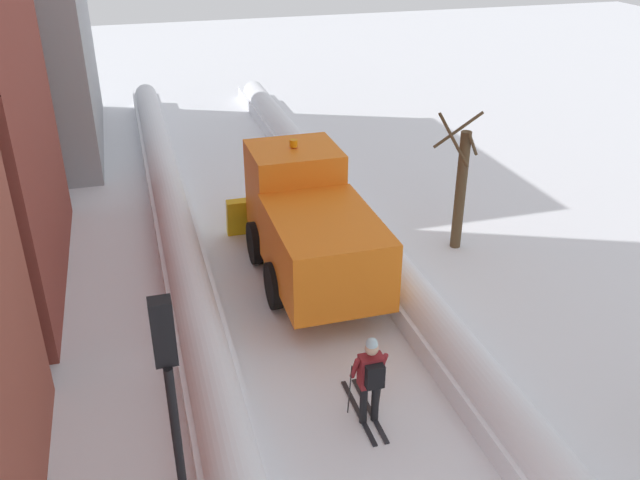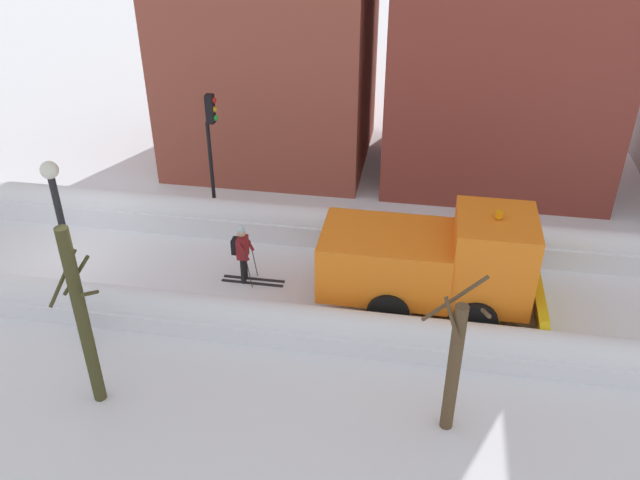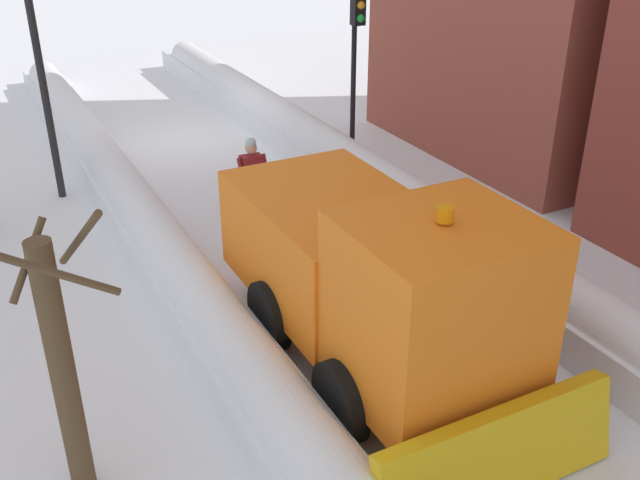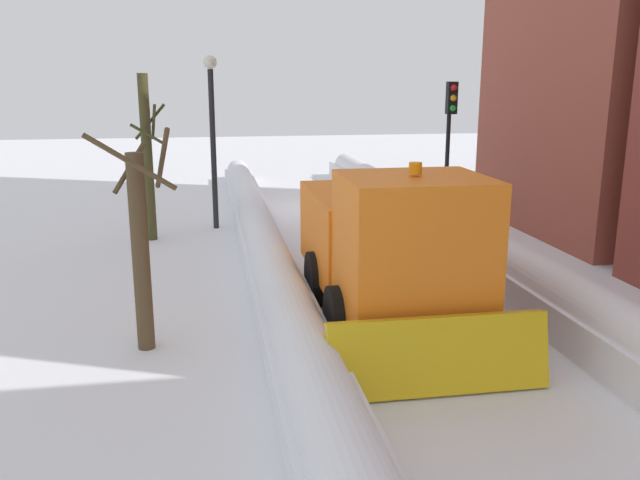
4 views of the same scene
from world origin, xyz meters
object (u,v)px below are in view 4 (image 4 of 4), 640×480
object	(u,v)px
skier	(346,212)
bare_tree_near	(148,157)
traffic_light_pole	(450,127)
street_lamp	(212,120)
plow_truck	(388,245)
bare_tree_mid	(141,246)

from	to	relation	value
skier	bare_tree_near	xyz separation A→B (m)	(5.06, -2.01, 1.30)
traffic_light_pole	skier	bearing A→B (deg)	28.08
skier	traffic_light_pole	distance (m)	4.35
street_lamp	bare_tree_near	world-z (taller)	street_lamp
plow_truck	street_lamp	distance (m)	9.16
plow_truck	street_lamp	xyz separation A→B (m)	(2.93, -8.51, 1.70)
plow_truck	bare_tree_mid	distance (m)	4.24
plow_truck	skier	xyz separation A→B (m)	(-0.36, -5.35, -0.48)
bare_tree_near	plow_truck	bearing A→B (deg)	122.58
bare_tree_near	street_lamp	bearing A→B (deg)	-146.97
bare_tree_near	bare_tree_mid	xyz separation A→B (m)	(-0.49, 7.79, -0.54)
traffic_light_pole	bare_tree_near	distance (m)	8.50
plow_truck	skier	bearing A→B (deg)	-93.86
plow_truck	bare_tree_mid	size ratio (longest dim) A/B	1.64
skier	traffic_light_pole	world-z (taller)	traffic_light_pole
skier	bare_tree_mid	bearing A→B (deg)	51.65
plow_truck	traffic_light_pole	bearing A→B (deg)	-117.75
skier	bare_tree_near	bearing A→B (deg)	-21.65
traffic_light_pole	street_lamp	world-z (taller)	street_lamp
traffic_light_pole	bare_tree_near	bearing A→B (deg)	-1.28
bare_tree_mid	traffic_light_pole	bearing A→B (deg)	-136.41
plow_truck	bare_tree_near	world-z (taller)	bare_tree_near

